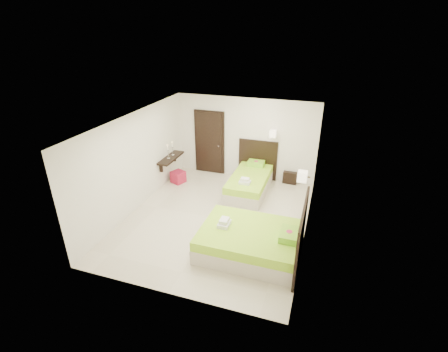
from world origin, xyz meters
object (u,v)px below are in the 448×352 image
(bed_single, at_px, (250,181))
(bed_double, at_px, (254,241))
(nightstand, at_px, (291,176))
(ottoman, at_px, (178,177))

(bed_single, distance_m, bed_double, 2.97)
(bed_double, bearing_deg, bed_single, 105.50)
(bed_single, bearing_deg, nightstand, 41.96)
(bed_single, relative_size, bed_double, 0.95)
(nightstand, distance_m, ottoman, 3.59)
(ottoman, bearing_deg, bed_single, 4.25)
(ottoman, bearing_deg, bed_double, -40.83)
(bed_double, distance_m, ottoman, 4.11)
(bed_double, bearing_deg, nightstand, 85.67)
(bed_single, relative_size, nightstand, 4.81)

